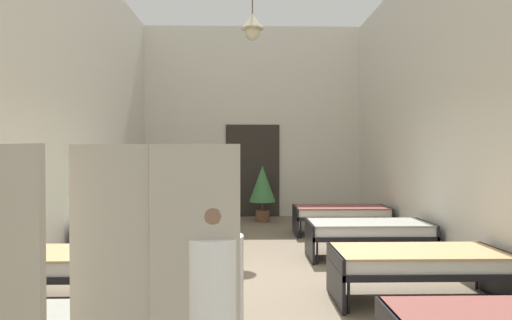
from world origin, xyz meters
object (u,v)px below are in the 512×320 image
object	(u,v)px
bed_right_row_1	(418,262)
bed_right_row_3	(341,213)
potted_plant	(262,186)
bed_right_row_2	(368,230)
bed_left_row_2	(144,231)
bed_left_row_1	(101,264)
bed_left_row_3	(167,213)

from	to	relation	value
bed_right_row_1	bed_right_row_3	world-z (taller)	same
potted_plant	bed_right_row_3	bearing A→B (deg)	-46.31
bed_right_row_2	bed_right_row_3	world-z (taller)	same
bed_left_row_2	potted_plant	distance (m)	4.06
bed_left_row_1	bed_left_row_2	size ratio (longest dim) A/B	1.00
bed_left_row_2	bed_left_row_1	bearing A→B (deg)	-90.00
bed_right_row_1	bed_left_row_3	xyz separation A→B (m)	(-3.53, 3.80, 0.00)
bed_right_row_3	potted_plant	distance (m)	2.27
bed_right_row_1	bed_right_row_3	xyz separation A→B (m)	(0.00, 3.80, 0.00)
bed_right_row_3	potted_plant	xyz separation A→B (m)	(-1.54, 1.61, 0.42)
bed_right_row_1	bed_right_row_2	size ratio (longest dim) A/B	1.00
bed_left_row_2	bed_right_row_3	world-z (taller)	same
bed_right_row_1	bed_right_row_2	xyz separation A→B (m)	(0.00, 1.90, 0.00)
bed_right_row_1	potted_plant	distance (m)	5.64
bed_right_row_2	bed_left_row_3	bearing A→B (deg)	151.70
bed_right_row_1	bed_right_row_2	distance (m)	1.90
bed_left_row_3	bed_right_row_1	bearing A→B (deg)	-47.12
bed_right_row_1	bed_right_row_3	size ratio (longest dim) A/B	1.00
bed_left_row_1	bed_right_row_1	world-z (taller)	same
bed_right_row_1	bed_right_row_3	distance (m)	3.80
bed_left_row_1	bed_right_row_3	world-z (taller)	same
bed_left_row_2	bed_right_row_3	xyz separation A→B (m)	(3.53, 1.90, 0.00)
bed_right_row_2	bed_right_row_3	distance (m)	1.90
bed_left_row_1	bed_right_row_1	distance (m)	3.53
bed_right_row_2	bed_right_row_3	xyz separation A→B (m)	(0.00, 1.90, 0.00)
bed_right_row_2	bed_left_row_1	bearing A→B (deg)	-151.70
bed_left_row_1	bed_right_row_3	distance (m)	5.19
bed_right_row_1	bed_left_row_2	bearing A→B (deg)	151.70
bed_left_row_1	bed_right_row_3	xyz separation A→B (m)	(3.53, 3.80, 0.00)
bed_left_row_1	bed_right_row_2	xyz separation A→B (m)	(3.53, 1.90, 0.00)
bed_right_row_2	potted_plant	bearing A→B (deg)	113.68
bed_left_row_2	bed_right_row_3	bearing A→B (deg)	28.30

